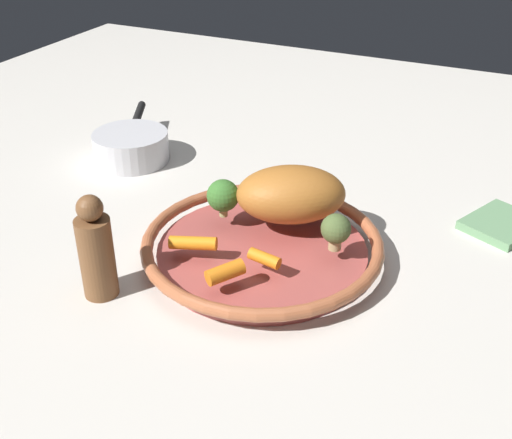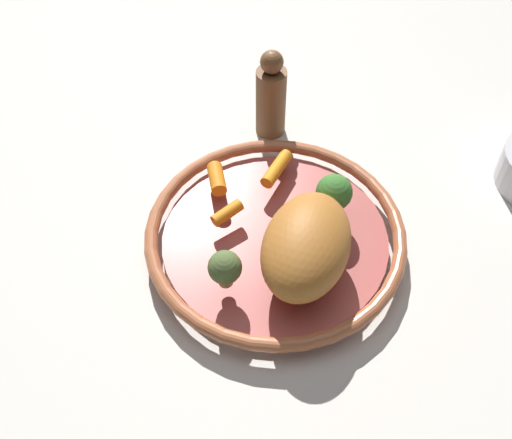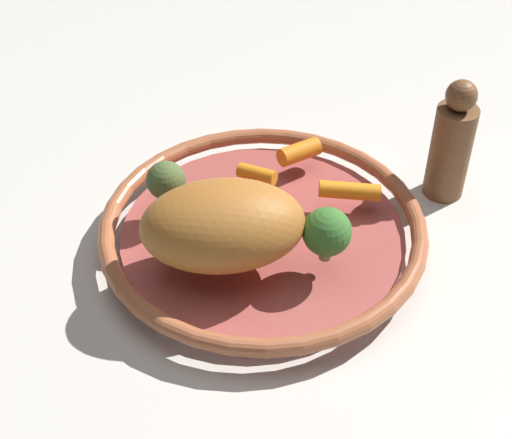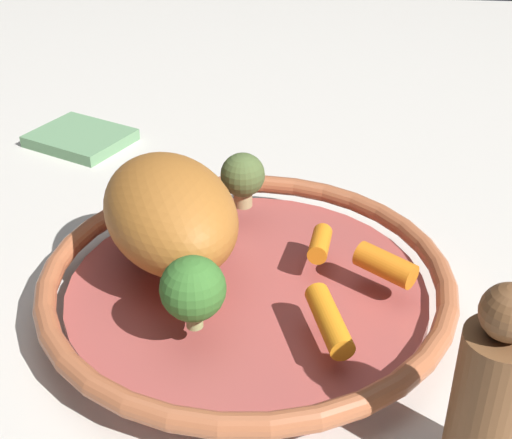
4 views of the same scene
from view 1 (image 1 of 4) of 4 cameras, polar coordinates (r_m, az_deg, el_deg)
name	(u,v)px [view 1 (image 1 of 4)]	position (r m, az deg, el deg)	size (l,w,h in m)	color
ground_plane	(262,259)	(0.95, 0.54, -3.53)	(2.14, 2.14, 0.00)	beige
serving_bowl	(262,247)	(0.94, 0.55, -2.48)	(0.35, 0.35, 0.04)	#A84C47
roast_chicken_piece	(291,194)	(0.96, 3.11, 2.24)	(0.16, 0.11, 0.08)	#AB6628
baby_carrot_right	(193,243)	(0.91, -5.59, -2.08)	(0.02, 0.02, 0.07)	orange
baby_carrot_back	(224,272)	(0.84, -2.85, -4.65)	(0.02, 0.02, 0.05)	orange
baby_carrot_center	(264,258)	(0.87, 0.75, -3.46)	(0.02, 0.02, 0.04)	orange
broccoli_floret_edge	(336,230)	(0.90, 7.07, -0.89)	(0.04, 0.04, 0.05)	tan
broccoli_floret_large	(223,196)	(0.97, -2.94, 2.10)	(0.05, 0.05, 0.06)	#9CA566
pepper_mill	(96,251)	(0.87, -13.96, -2.71)	(0.05, 0.05, 0.15)	brown
saucepan	(131,146)	(1.26, -10.97, 6.38)	(0.23, 0.16, 0.06)	silver
dish_towel	(502,224)	(1.10, 20.89, -0.39)	(0.11, 0.09, 0.01)	#669366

